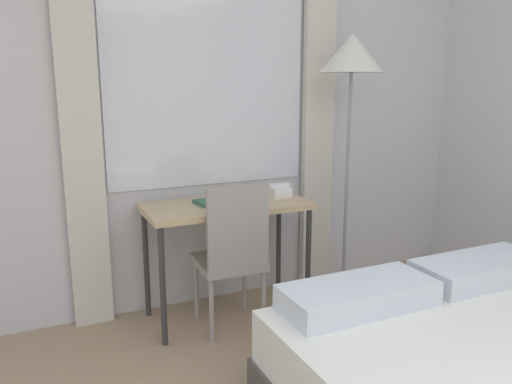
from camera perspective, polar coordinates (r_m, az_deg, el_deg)
name	(u,v)px	position (r m, az deg, el deg)	size (l,w,h in m)	color
wall_back_with_window	(196,111)	(3.44, -6.85, 9.15)	(5.41, 0.13, 2.70)	silver
desk	(227,215)	(3.26, -3.35, -2.60)	(1.07, 0.51, 0.78)	tan
desk_chair	(232,251)	(3.10, -2.71, -6.80)	(0.42, 0.42, 0.95)	gray
standing_lamp	(351,66)	(3.51, 10.85, 13.98)	(0.43, 0.43, 1.86)	#4C4C51
telephone	(279,191)	(3.42, 2.64, 0.14)	(0.15, 0.14, 0.09)	white
book	(215,201)	(3.24, -4.74, -1.05)	(0.26, 0.20, 0.02)	#33664C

